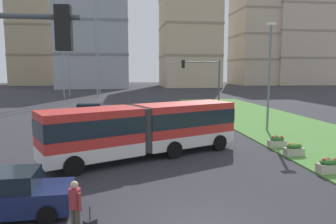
{
  "coord_description": "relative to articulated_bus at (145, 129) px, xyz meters",
  "views": [
    {
      "loc": [
        -2.38,
        -9.17,
        5.01
      ],
      "look_at": [
        0.52,
        12.35,
        2.2
      ],
      "focal_mm": 34.26,
      "sensor_mm": 36.0,
      "label": 1
    }
  ],
  "objects": [
    {
      "name": "flower_planter_3",
      "position": [
        8.66,
        0.96,
        -1.23
      ],
      "size": [
        1.1,
        0.56,
        0.74
      ],
      "color": "#B7AD9E",
      "rests_on": "grass_median"
    },
    {
      "name": "apartment_tower_eastcentre",
      "position": [
        46.23,
        93.03,
        19.45
      ],
      "size": [
        16.41,
        17.74,
        42.16
      ],
      "color": "#C6B299",
      "rests_on": "ground"
    },
    {
      "name": "flower_planter_1",
      "position": [
        8.66,
        -4.44,
        -1.23
      ],
      "size": [
        1.1,
        0.56,
        0.74
      ],
      "color": "#B7AD9E",
      "rests_on": "grass_median"
    },
    {
      "name": "apartment_tower_westcentre",
      "position": [
        -9.95,
        78.79,
        16.54
      ],
      "size": [
        20.15,
        16.66,
        36.34
      ],
      "color": "#9EA3AD",
      "rests_on": "ground"
    },
    {
      "name": "car_navy_sedan",
      "position": [
        -5.27,
        -7.09,
        -0.9
      ],
      "size": [
        4.46,
        2.14,
        1.58
      ],
      "color": "#19234C",
      "rests_on": "ground"
    },
    {
      "name": "car_silver_hatch",
      "position": [
        -4.77,
        15.94,
        -0.9
      ],
      "size": [
        4.46,
        2.15,
        1.58
      ],
      "color": "#B7BABF",
      "rests_on": "ground"
    },
    {
      "name": "streetlight_median",
      "position": [
        10.56,
        6.53,
        3.2
      ],
      "size": [
        0.7,
        0.28,
        8.82
      ],
      "color": "slate",
      "rests_on": "ground"
    },
    {
      "name": "apartment_tower_west",
      "position": [
        -28.73,
        102.43,
        18.06
      ],
      "size": [
        21.48,
        18.24,
        39.39
      ],
      "color": "tan",
      "rests_on": "ground"
    },
    {
      "name": "apartment_tower_centre",
      "position": [
        19.05,
        82.54,
        16.57
      ],
      "size": [
        16.99,
        19.79,
        36.42
      ],
      "color": "beige",
      "rests_on": "ground"
    },
    {
      "name": "apartment_tower_east",
      "position": [
        61.41,
        90.83,
        25.37
      ],
      "size": [
        22.08,
        15.5,
        54.01
      ],
      "color": "#C6B299",
      "rests_on": "ground"
    },
    {
      "name": "flower_planter_2",
      "position": [
        8.66,
        -1.17,
        -1.23
      ],
      "size": [
        1.1,
        0.56,
        0.74
      ],
      "color": "#B7AD9E",
      "rests_on": "grass_median"
    },
    {
      "name": "articulated_bus",
      "position": [
        0.0,
        0.0,
        0.0
      ],
      "size": [
        11.72,
        7.24,
        3.0
      ],
      "color": "red",
      "rests_on": "ground"
    },
    {
      "name": "pedestrian_crossing",
      "position": [
        -2.65,
        -8.83,
        -0.65
      ],
      "size": [
        0.42,
        0.45,
        1.74
      ],
      "color": "#4C4238",
      "rests_on": "ground"
    },
    {
      "name": "traffic_light_far_right",
      "position": [
        6.95,
        12.84,
        2.52
      ],
      "size": [
        4.04,
        0.28,
        6.05
      ],
      "color": "#474C51",
      "rests_on": "ground"
    }
  ]
}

